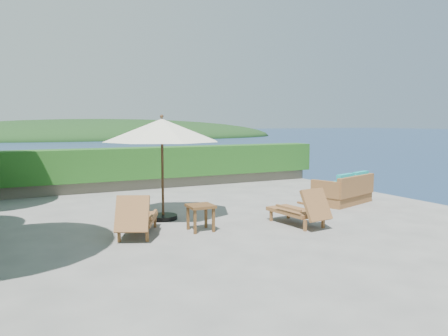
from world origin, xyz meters
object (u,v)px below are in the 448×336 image
patio_umbrella (162,131)px  lounge_left (137,218)px  side_table (201,209)px  wicker_loveseat (344,191)px  lounge_right (301,209)px

patio_umbrella → lounge_left: size_ratio=1.66×
side_table → wicker_loveseat: size_ratio=0.28×
lounge_right → lounge_left: bearing=161.5°
side_table → wicker_loveseat: bearing=11.9°
lounge_right → side_table: 2.14m
patio_umbrella → lounge_right: bearing=-38.2°
lounge_left → side_table: 1.27m
lounge_left → lounge_right: bearing=12.8°
lounge_left → patio_umbrella: bearing=76.7°
patio_umbrella → wicker_loveseat: 5.25m
lounge_right → wicker_loveseat: 2.98m
patio_umbrella → wicker_loveseat: patio_umbrella is taller
patio_umbrella → side_table: size_ratio=4.93×
patio_umbrella → lounge_left: 2.20m
lounge_right → side_table: size_ratio=2.81×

